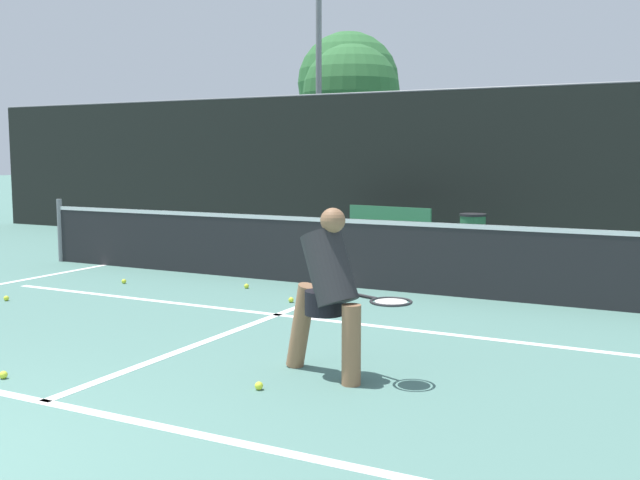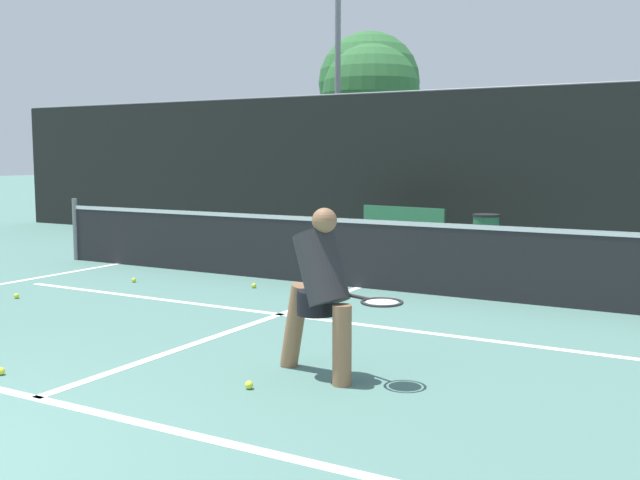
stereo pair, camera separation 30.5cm
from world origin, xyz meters
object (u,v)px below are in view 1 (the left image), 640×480
at_px(trash_bin, 472,237).
at_px(courtside_bench, 386,228).
at_px(player_practicing, 329,288).
at_px(parked_car, 619,209).

bearing_deg(trash_bin, courtside_bench, 175.78).
height_order(player_practicing, parked_car, parked_car).
xyz_separation_m(player_practicing, trash_bin, (-0.88, 7.30, -0.35)).
distance_m(player_practicing, parked_car, 11.91).
bearing_deg(player_practicing, courtside_bench, 130.03).
height_order(courtside_bench, parked_car, parked_car).
xyz_separation_m(courtside_bench, parked_car, (3.57, 4.44, 0.17)).
height_order(courtside_bench, trash_bin, courtside_bench).
bearing_deg(trash_bin, player_practicing, -83.09).
bearing_deg(courtside_bench, trash_bin, 4.29).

